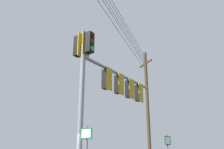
{
  "coord_description": "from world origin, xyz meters",
  "views": [
    {
      "loc": [
        5.87,
        -7.83,
        1.69
      ],
      "look_at": [
        1.33,
        1.98,
        5.42
      ],
      "focal_mm": 38.62,
      "sensor_mm": 36.0,
      "label": 1
    }
  ],
  "objects": [
    {
      "name": "signal_mast_assembly",
      "position": [
        1.27,
        1.57,
        4.85
      ],
      "size": [
        1.54,
        6.04,
        6.67
      ],
      "color": "gray",
      "rests_on": "ground"
    },
    {
      "name": "utility_pole_wooden",
      "position": [
        -0.02,
        12.27,
        5.62
      ],
      "size": [
        1.65,
        1.43,
        10.97
      ],
      "color": "#4C3823",
      "rests_on": "ground"
    }
  ]
}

